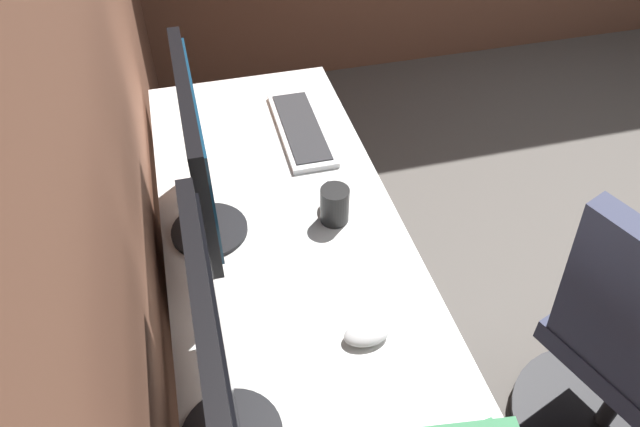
{
  "coord_description": "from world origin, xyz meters",
  "views": [
    {
      "loc": [
        -0.9,
        2.03,
        1.84
      ],
      "look_at": [
        -0.0,
        1.8,
        0.95
      ],
      "focal_mm": 33.02,
      "sensor_mm": 36.0,
      "label": 1
    }
  ],
  "objects_px": {
    "mouse_main": "(367,334)",
    "coffee_mug": "(334,204)",
    "monitor_primary": "(218,366)",
    "office_chair": "(633,363)",
    "drawer_pedestal": "(277,303)",
    "keyboard_main": "(301,128)",
    "monitor_secondary": "(197,154)"
  },
  "relations": [
    {
      "from": "mouse_main",
      "to": "coffee_mug",
      "type": "height_order",
      "value": "coffee_mug"
    },
    {
      "from": "monitor_primary",
      "to": "mouse_main",
      "type": "height_order",
      "value": "monitor_primary"
    },
    {
      "from": "office_chair",
      "to": "monitor_primary",
      "type": "bearing_deg",
      "value": 93.73
    },
    {
      "from": "drawer_pedestal",
      "to": "office_chair",
      "type": "relative_size",
      "value": 0.72
    },
    {
      "from": "drawer_pedestal",
      "to": "coffee_mug",
      "type": "relative_size",
      "value": 5.92
    },
    {
      "from": "drawer_pedestal",
      "to": "coffee_mug",
      "type": "bearing_deg",
      "value": -107.37
    },
    {
      "from": "keyboard_main",
      "to": "office_chair",
      "type": "bearing_deg",
      "value": -141.59
    },
    {
      "from": "drawer_pedestal",
      "to": "coffee_mug",
      "type": "height_order",
      "value": "coffee_mug"
    },
    {
      "from": "monitor_secondary",
      "to": "keyboard_main",
      "type": "xyz_separation_m",
      "value": [
        0.38,
        -0.33,
        -0.25
      ]
    },
    {
      "from": "coffee_mug",
      "to": "office_chair",
      "type": "distance_m",
      "value": 0.91
    },
    {
      "from": "monitor_secondary",
      "to": "office_chair",
      "type": "xyz_separation_m",
      "value": [
        -0.51,
        -1.04,
        -0.53
      ]
    },
    {
      "from": "monitor_secondary",
      "to": "keyboard_main",
      "type": "distance_m",
      "value": 0.56
    },
    {
      "from": "monitor_secondary",
      "to": "keyboard_main",
      "type": "height_order",
      "value": "monitor_secondary"
    },
    {
      "from": "monitor_secondary",
      "to": "coffee_mug",
      "type": "xyz_separation_m",
      "value": [
        -0.03,
        -0.33,
        -0.21
      ]
    },
    {
      "from": "drawer_pedestal",
      "to": "monitor_primary",
      "type": "distance_m",
      "value": 0.89
    },
    {
      "from": "keyboard_main",
      "to": "coffee_mug",
      "type": "xyz_separation_m",
      "value": [
        -0.41,
        0.01,
        0.04
      ]
    },
    {
      "from": "drawer_pedestal",
      "to": "coffee_mug",
      "type": "distance_m",
      "value": 0.47
    },
    {
      "from": "monitor_primary",
      "to": "monitor_secondary",
      "type": "xyz_separation_m",
      "value": [
        0.57,
        -0.03,
        0.0
      ]
    },
    {
      "from": "drawer_pedestal",
      "to": "mouse_main",
      "type": "distance_m",
      "value": 0.61
    },
    {
      "from": "drawer_pedestal",
      "to": "coffee_mug",
      "type": "xyz_separation_m",
      "value": [
        -0.05,
        -0.17,
        0.43
      ]
    },
    {
      "from": "drawer_pedestal",
      "to": "office_chair",
      "type": "distance_m",
      "value": 1.02
    },
    {
      "from": "monitor_secondary",
      "to": "coffee_mug",
      "type": "bearing_deg",
      "value": -95.98
    },
    {
      "from": "monitor_secondary",
      "to": "mouse_main",
      "type": "bearing_deg",
      "value": -145.15
    },
    {
      "from": "monitor_primary",
      "to": "keyboard_main",
      "type": "relative_size",
      "value": 1.25
    },
    {
      "from": "monitor_primary",
      "to": "office_chair",
      "type": "height_order",
      "value": "monitor_primary"
    },
    {
      "from": "monitor_primary",
      "to": "mouse_main",
      "type": "xyz_separation_m",
      "value": [
        0.15,
        -0.32,
        -0.24
      ]
    },
    {
      "from": "drawer_pedestal",
      "to": "monitor_secondary",
      "type": "relative_size",
      "value": 1.32
    },
    {
      "from": "coffee_mug",
      "to": "office_chair",
      "type": "height_order",
      "value": "office_chair"
    },
    {
      "from": "keyboard_main",
      "to": "office_chair",
      "type": "relative_size",
      "value": 0.43
    },
    {
      "from": "monitor_secondary",
      "to": "mouse_main",
      "type": "xyz_separation_m",
      "value": [
        -0.42,
        -0.29,
        -0.24
      ]
    },
    {
      "from": "monitor_secondary",
      "to": "office_chair",
      "type": "relative_size",
      "value": 0.54
    },
    {
      "from": "monitor_secondary",
      "to": "keyboard_main",
      "type": "bearing_deg",
      "value": -41.52
    }
  ]
}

